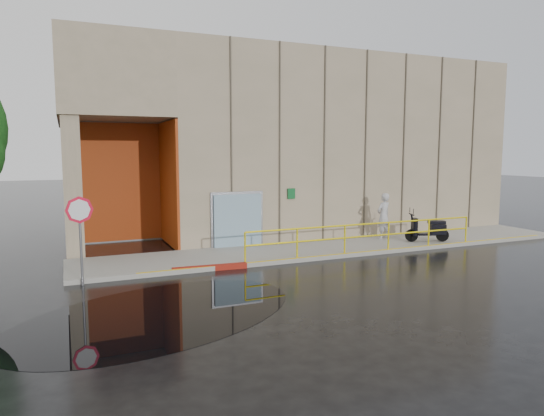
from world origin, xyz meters
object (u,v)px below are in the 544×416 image
(scooter, at_px, (428,222))
(stop_sign, at_px, (80,221))
(red_curb, at_px, (210,268))
(person, at_px, (383,216))

(scooter, distance_m, stop_sign, 13.13)
(stop_sign, relative_size, red_curb, 1.06)
(person, xyz_separation_m, red_curb, (-8.01, -1.89, -1.02))
(person, height_order, scooter, person)
(stop_sign, distance_m, red_curb, 4.19)
(person, xyz_separation_m, scooter, (1.27, -1.25, -0.17))
(scooter, height_order, stop_sign, stop_sign)
(person, relative_size, stop_sign, 0.75)
(person, height_order, stop_sign, stop_sign)
(scooter, height_order, red_curb, scooter)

